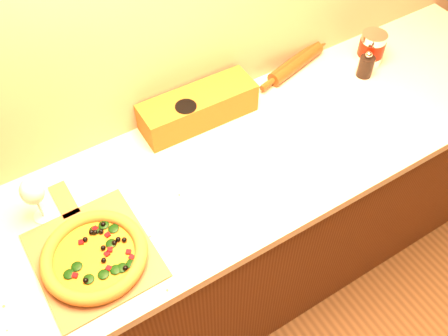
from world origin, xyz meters
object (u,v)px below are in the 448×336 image
wine_glass (32,193)px  pizza_peel (92,252)px  pepper_grinder (366,66)px  coffee_canister (371,48)px  pizza (95,256)px  rolling_pin (296,63)px  dark_jar (187,118)px

wine_glass → pizza_peel: bearing=-68.6°
pizza_peel → pepper_grinder: size_ratio=4.34×
coffee_canister → pizza: bearing=-168.4°
rolling_pin → pizza: bearing=-159.1°
pizza → rolling_pin: rolling_pin is taller
pizza → wine_glass: (-0.08, 0.24, 0.10)m
pizza_peel → pizza: pizza is taller
pizza_peel → rolling_pin: (1.05, 0.37, 0.03)m
pizza_peel → coffee_canister: coffee_canister is taller
pizza → pepper_grinder: size_ratio=2.71×
pizza → coffee_canister: coffee_canister is taller
wine_glass → coffee_canister: bearing=1.3°
pizza_peel → dark_jar: bearing=29.8°
coffee_canister → wine_glass: (-1.41, -0.03, 0.05)m
coffee_canister → wine_glass: wine_glass is taller
pizza_peel → pizza: (0.00, -0.04, 0.02)m
rolling_pin → pizza_peel: bearing=-160.8°
pepper_grinder → dark_jar: bearing=172.1°
pizza → coffee_canister: (1.33, 0.27, 0.05)m
pizza_peel → pepper_grinder: pepper_grinder is taller
coffee_canister → wine_glass: bearing=-178.7°
pizza_peel → pepper_grinder: bearing=7.8°
wine_glass → dark_jar: (0.58, 0.09, -0.06)m
pizza_peel → wine_glass: 0.25m
rolling_pin → dark_jar: dark_jar is taller
rolling_pin → wine_glass: wine_glass is taller
pizza → rolling_pin: (1.05, 0.40, 0.00)m
pizza_peel → dark_jar: (0.50, 0.29, 0.06)m
rolling_pin → pepper_grinder: bearing=-39.9°
pizza_peel → rolling_pin: rolling_pin is taller
pepper_grinder → pizza_peel: bearing=-171.6°
pepper_grinder → dark_jar: size_ratio=0.95×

